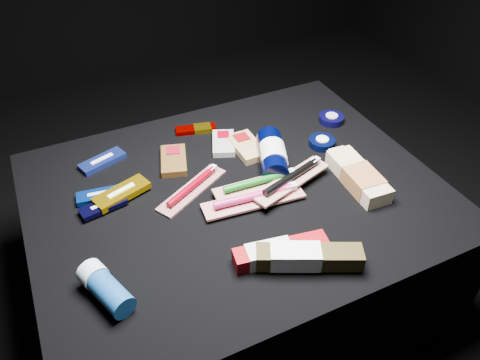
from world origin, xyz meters
name	(u,v)px	position (x,y,z in m)	size (l,w,h in m)	color
ground	(237,290)	(0.00, 0.00, 0.00)	(3.00, 3.00, 0.00)	black
cloth_table	(237,245)	(0.00, 0.00, 0.20)	(0.98, 0.78, 0.40)	black
luna_bar_0	(102,161)	(-0.27, 0.25, 0.41)	(0.13, 0.08, 0.02)	#2237A2
luna_bar_1	(100,195)	(-0.31, 0.12, 0.41)	(0.11, 0.06, 0.01)	#093AAC
luna_bar_2	(103,206)	(-0.31, 0.07, 0.41)	(0.11, 0.06, 0.01)	black
luna_bar_3	(122,193)	(-0.26, 0.09, 0.42)	(0.15, 0.09, 0.02)	#AC8006
clif_bar_0	(174,159)	(-0.10, 0.17, 0.41)	(0.10, 0.13, 0.02)	#553716
clif_bar_1	(223,142)	(0.05, 0.19, 0.41)	(0.10, 0.12, 0.02)	#9D9C97
clif_bar_2	(246,146)	(0.10, 0.14, 0.41)	(0.07, 0.13, 0.02)	tan
power_bar	(198,129)	(0.01, 0.28, 0.41)	(0.12, 0.06, 0.01)	#7F0000
lotion_bottle	(272,155)	(0.13, 0.05, 0.43)	(0.12, 0.21, 0.07)	black
cream_tin_upper	(331,119)	(0.38, 0.16, 0.41)	(0.07, 0.07, 0.02)	black
cream_tin_lower	(322,142)	(0.29, 0.07, 0.41)	(0.07, 0.07, 0.02)	black
bodywash_bottle	(359,177)	(0.28, -0.11, 0.42)	(0.08, 0.21, 0.04)	beige
deodorant_stick	(106,288)	(-0.36, -0.17, 0.43)	(0.09, 0.14, 0.05)	navy
toothbrush_pack_0	(193,188)	(-0.10, 0.05, 0.41)	(0.21, 0.14, 0.02)	#A49E99
toothbrush_pack_1	(255,198)	(0.02, -0.06, 0.42)	(0.25, 0.08, 0.03)	silver
toothbrush_pack_2	(259,183)	(0.05, -0.02, 0.42)	(0.22, 0.06, 0.02)	#B6AFAA
toothbrush_pack_3	(292,178)	(0.13, -0.05, 0.43)	(0.23, 0.12, 0.03)	beige
toothpaste_carton_red	(277,253)	(-0.02, -0.23, 0.42)	(0.21, 0.08, 0.04)	#91030B
toothpaste_carton_green	(304,257)	(0.03, -0.27, 0.43)	(0.22, 0.14, 0.04)	#342B0F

